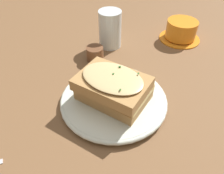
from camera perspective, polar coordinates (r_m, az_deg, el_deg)
name	(u,v)px	position (r m, az deg, el deg)	size (l,w,h in m)	color
ground_plane	(112,106)	(0.48, 0.09, -4.97)	(2.40, 2.40, 0.00)	brown
dinner_plate	(112,99)	(0.48, 0.00, -3.26)	(0.23, 0.23, 0.02)	silver
sandwich	(112,87)	(0.45, 0.07, 0.07)	(0.16, 0.14, 0.07)	#B2844C
teacup_with_saucer	(181,31)	(0.72, 17.62, 13.88)	(0.12, 0.14, 0.06)	orange
water_glass	(110,29)	(0.64, -0.52, 14.87)	(0.06, 0.06, 0.11)	silver
condiment_pot	(95,54)	(0.60, -4.46, 8.64)	(0.05, 0.05, 0.04)	brown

